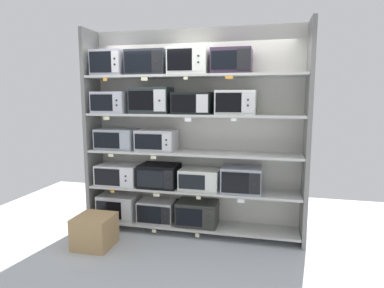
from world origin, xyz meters
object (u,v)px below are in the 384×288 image
(microwave_10, at_px, (151,100))
(shipping_carton, at_px, (95,231))
(microwave_6, at_px, (241,179))
(microwave_7, at_px, (117,139))
(microwave_14, at_px, (147,63))
(microwave_1, at_px, (157,211))
(microwave_0, at_px, (119,206))
(microwave_13, at_px, (110,63))
(microwave_5, at_px, (200,179))
(microwave_11, at_px, (193,103))
(microwave_9, at_px, (113,102))
(microwave_2, at_px, (197,213))
(microwave_3, at_px, (119,174))
(microwave_8, at_px, (157,140))
(microwave_16, at_px, (232,61))
(microwave_15, at_px, (189,61))
(microwave_4, at_px, (159,175))
(microwave_12, at_px, (236,102))

(microwave_10, relative_size, shipping_carton, 1.20)
(microwave_6, relative_size, microwave_7, 0.92)
(microwave_6, height_order, microwave_14, microwave_14)
(microwave_1, height_order, microwave_7, microwave_7)
(microwave_0, distance_m, shipping_carton, 0.66)
(microwave_1, xyz_separation_m, microwave_7, (-0.56, 0.00, 0.97))
(microwave_6, relative_size, microwave_14, 0.95)
(microwave_13, bearing_deg, microwave_1, -0.01)
(microwave_5, xyz_separation_m, microwave_7, (-1.15, -0.00, 0.49))
(microwave_5, xyz_separation_m, microwave_13, (-1.21, -0.00, 1.50))
(microwave_11, height_order, shipping_carton, microwave_11)
(microwave_5, distance_m, microwave_9, 1.54)
(microwave_6, xyz_separation_m, microwave_13, (-1.75, -0.00, 1.47))
(microwave_2, height_order, microwave_6, microwave_6)
(microwave_1, bearing_deg, microwave_9, 179.97)
(microwave_0, height_order, microwave_3, microwave_3)
(microwave_8, xyz_separation_m, microwave_16, (0.97, 0.00, 0.99))
(microwave_3, bearing_deg, microwave_6, 0.00)
(shipping_carton, bearing_deg, microwave_15, 32.54)
(microwave_8, height_order, microwave_10, microwave_10)
(microwave_4, xyz_separation_m, microwave_13, (-0.66, -0.00, 1.48))
(microwave_11, bearing_deg, microwave_3, -179.99)
(microwave_5, distance_m, microwave_12, 1.09)
(microwave_0, bearing_deg, shipping_carton, -90.72)
(microwave_4, distance_m, microwave_8, 0.47)
(microwave_2, height_order, microwave_12, microwave_12)
(microwave_2, height_order, shipping_carton, microwave_2)
(microwave_16, relative_size, shipping_carton, 1.11)
(microwave_12, bearing_deg, microwave_1, -179.99)
(microwave_11, distance_m, microwave_14, 0.79)
(microwave_1, bearing_deg, microwave_3, 179.99)
(microwave_2, bearing_deg, microwave_14, -179.97)
(microwave_15, distance_m, shipping_carton, 2.38)
(microwave_2, distance_m, microwave_6, 0.75)
(microwave_9, distance_m, microwave_15, 1.17)
(microwave_10, distance_m, microwave_13, 0.74)
(microwave_0, distance_m, microwave_14, 2.00)
(microwave_11, bearing_deg, shipping_carton, -148.68)
(microwave_3, relative_size, microwave_15, 1.17)
(microwave_6, xyz_separation_m, microwave_14, (-1.23, -0.00, 1.46))
(microwave_5, relative_size, microwave_16, 1.06)
(microwave_2, xyz_separation_m, microwave_3, (-1.10, -0.00, 0.47))
(microwave_3, height_order, microwave_13, microwave_13)
(microwave_11, xyz_separation_m, microwave_14, (-0.60, -0.00, 0.51))
(microwave_5, relative_size, microwave_10, 0.98)
(microwave_5, distance_m, microwave_10, 1.20)
(microwave_3, relative_size, microwave_7, 1.07)
(microwave_0, height_order, microwave_4, microwave_4)
(microwave_2, bearing_deg, microwave_8, 179.99)
(microwave_11, height_order, microwave_15, microwave_15)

